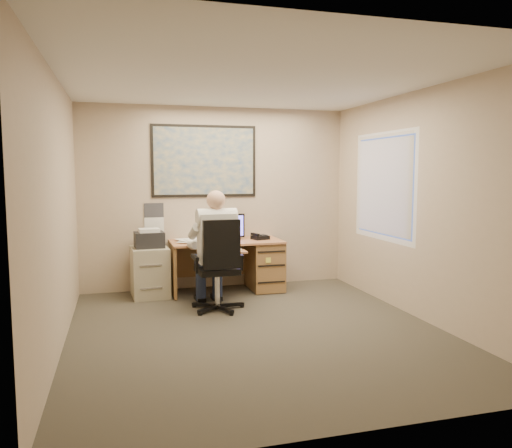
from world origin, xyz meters
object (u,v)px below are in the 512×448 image
object	(u,v)px
person	(217,250)
office_chair	(218,284)
filing_cabinet	(150,267)
desk	(248,260)

from	to	relation	value
person	office_chair	bearing A→B (deg)	-94.99
office_chair	filing_cabinet	bearing A→B (deg)	125.87
filing_cabinet	office_chair	world-z (taller)	office_chair
desk	office_chair	world-z (taller)	office_chair
filing_cabinet	person	xyz separation A→B (m)	(0.78, -0.90, 0.34)
office_chair	desk	bearing A→B (deg)	54.54
filing_cabinet	person	world-z (taller)	person
desk	person	xyz separation A→B (m)	(-0.64, -0.90, 0.31)
desk	person	size ratio (longest dim) A/B	1.06
filing_cabinet	office_chair	size ratio (longest dim) A/B	0.82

